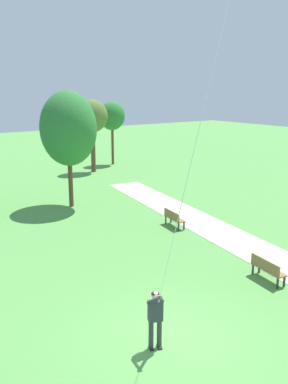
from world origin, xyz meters
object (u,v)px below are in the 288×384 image
(person_kite_flyer, at_px, (156,315))
(park_bench_far_walkway, at_px, (174,217))
(park_bench_near_walkway, at_px, (267,268))
(tree_behind_path, at_px, (92,117))
(tree_lakeside_far, at_px, (68,129))
(tree_treeline_right, at_px, (112,116))

(person_kite_flyer, distance_m, park_bench_far_walkway, 10.57)
(park_bench_near_walkway, xyz_separation_m, tree_behind_path, (4.72, 22.46, 4.17))
(park_bench_far_walkway, height_order, tree_behind_path, tree_behind_path)
(tree_behind_path, bearing_deg, park_bench_far_walkway, -103.20)
(person_kite_flyer, relative_size, park_bench_near_walkway, 1.18)
(person_kite_flyer, bearing_deg, tree_lakeside_far, 73.36)
(park_bench_far_walkway, bearing_deg, tree_behind_path, 76.80)
(park_bench_near_walkway, bearing_deg, park_bench_far_walkway, 81.16)
(tree_treeline_right, bearing_deg, person_kite_flyer, -118.55)
(person_kite_flyer, height_order, park_bench_near_walkway, person_kite_flyer)
(tree_treeline_right, bearing_deg, park_bench_near_walkway, -107.92)
(park_bench_far_walkway, height_order, tree_lakeside_far, tree_lakeside_far)
(park_bench_near_walkway, distance_m, tree_lakeside_far, 14.32)
(tree_lakeside_far, bearing_deg, person_kite_flyer, -106.64)
(tree_lakeside_far, bearing_deg, park_bench_near_walkway, -83.26)
(person_kite_flyer, height_order, tree_behind_path, tree_behind_path)
(park_bench_near_walkway, bearing_deg, tree_lakeside_far, 96.74)
(person_kite_flyer, xyz_separation_m, tree_lakeside_far, (4.35, 14.54, 3.71))
(tree_behind_path, bearing_deg, person_kite_flyer, -114.50)
(park_bench_far_walkway, bearing_deg, park_bench_near_walkway, -98.84)
(person_kite_flyer, relative_size, tree_behind_path, 0.30)
(tree_treeline_right, bearing_deg, park_bench_far_walkway, -111.26)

